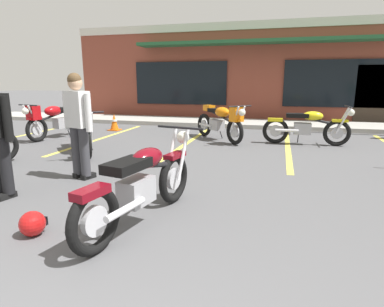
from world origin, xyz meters
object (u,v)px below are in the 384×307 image
(motorcycle_green_cafe_racer, at_px, (221,121))
(person_in_shorts_foreground, at_px, (78,120))
(traffic_cone, at_px, (114,122))
(motorcycle_orange_scrambler, at_px, (307,126))
(motorcycle_cream_vintage, at_px, (81,132))
(motorcycle_blue_standard, at_px, (55,119))
(helmet_on_pavement, at_px, (33,224))
(motorcycle_foreground_classic, at_px, (142,183))

(motorcycle_green_cafe_racer, relative_size, person_in_shorts_foreground, 0.99)
(traffic_cone, bearing_deg, motorcycle_orange_scrambler, -8.79)
(person_in_shorts_foreground, distance_m, traffic_cone, 5.26)
(motorcycle_green_cafe_racer, xyz_separation_m, motorcycle_cream_vintage, (-2.69, -2.23, -0.07))
(motorcycle_blue_standard, xyz_separation_m, motorcycle_green_cafe_racer, (4.44, 0.83, 0.00))
(helmet_on_pavement, height_order, traffic_cone, traffic_cone)
(motorcycle_blue_standard, relative_size, traffic_cone, 3.94)
(motorcycle_foreground_classic, distance_m, motorcycle_blue_standard, 6.26)
(motorcycle_foreground_classic, relative_size, motorcycle_green_cafe_racer, 1.26)
(motorcycle_foreground_classic, height_order, motorcycle_green_cafe_racer, same)
(motorcycle_blue_standard, height_order, helmet_on_pavement, motorcycle_blue_standard)
(motorcycle_cream_vintage, distance_m, traffic_cone, 3.26)
(motorcycle_orange_scrambler, bearing_deg, helmet_on_pavement, -117.74)
(motorcycle_foreground_classic, distance_m, person_in_shorts_foreground, 2.14)
(motorcycle_foreground_classic, height_order, helmet_on_pavement, motorcycle_foreground_classic)
(motorcycle_blue_standard, xyz_separation_m, motorcycle_cream_vintage, (1.75, -1.40, -0.07))
(motorcycle_green_cafe_racer, bearing_deg, helmet_on_pavement, -98.92)
(motorcycle_green_cafe_racer, height_order, motorcycle_cream_vintage, same)
(helmet_on_pavement, bearing_deg, motorcycle_green_cafe_racer, 81.08)
(motorcycle_foreground_classic, distance_m, motorcycle_orange_scrambler, 5.60)
(motorcycle_green_cafe_racer, bearing_deg, person_in_shorts_foreground, -111.99)
(traffic_cone, bearing_deg, motorcycle_blue_standard, -115.73)
(motorcycle_orange_scrambler, height_order, helmet_on_pavement, motorcycle_orange_scrambler)
(motorcycle_foreground_classic, xyz_separation_m, motorcycle_orange_scrambler, (2.08, 5.20, 0.00))
(person_in_shorts_foreground, relative_size, helmet_on_pavement, 6.44)
(motorcycle_orange_scrambler, distance_m, traffic_cone, 5.81)
(motorcycle_foreground_classic, height_order, person_in_shorts_foreground, person_in_shorts_foreground)
(person_in_shorts_foreground, distance_m, helmet_on_pavement, 2.15)
(motorcycle_green_cafe_racer, xyz_separation_m, person_in_shorts_foreground, (-1.58, -3.91, 0.42))
(motorcycle_foreground_classic, height_order, motorcycle_orange_scrambler, same)
(motorcycle_blue_standard, distance_m, motorcycle_cream_vintage, 2.24)
(person_in_shorts_foreground, xyz_separation_m, helmet_on_pavement, (0.67, -1.87, -0.82))
(motorcycle_green_cafe_racer, bearing_deg, motorcycle_cream_vintage, -140.30)
(motorcycle_blue_standard, distance_m, helmet_on_pavement, 6.09)
(motorcycle_orange_scrambler, distance_m, helmet_on_pavement, 6.55)
(motorcycle_blue_standard, relative_size, helmet_on_pavement, 8.04)
(motorcycle_foreground_classic, xyz_separation_m, motorcycle_cream_vintage, (-2.74, 2.96, 0.00))
(motorcycle_foreground_classic, relative_size, helmet_on_pavement, 8.04)
(motorcycle_foreground_classic, relative_size, motorcycle_blue_standard, 1.00)
(motorcycle_orange_scrambler, distance_m, person_in_shorts_foreground, 5.42)
(motorcycle_blue_standard, xyz_separation_m, person_in_shorts_foreground, (2.86, -3.08, 0.42))
(motorcycle_blue_standard, relative_size, person_in_shorts_foreground, 1.25)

